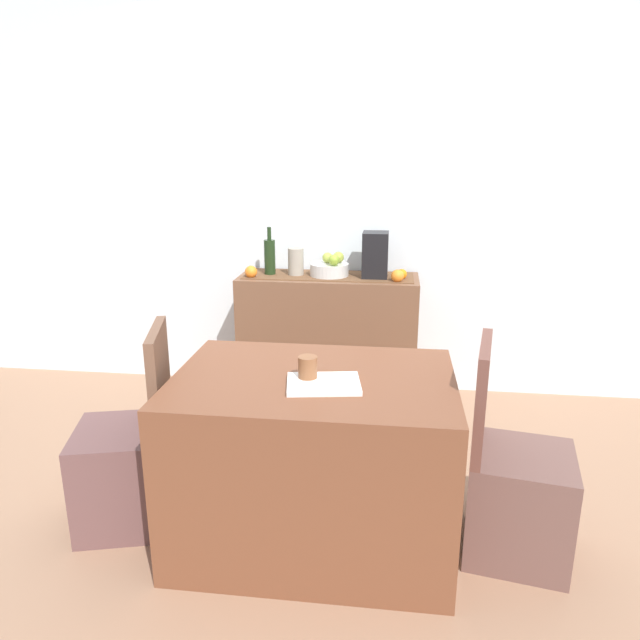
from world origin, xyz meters
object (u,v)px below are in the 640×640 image
(coffee_maker, at_px, (375,255))
(coffee_cup, at_px, (308,369))
(dining_table, at_px, (314,459))
(chair_by_corner, at_px, (515,494))
(wine_bottle, at_px, (270,256))
(ceramic_vase, at_px, (296,262))
(chair_near_window, at_px, (128,467))
(sideboard_console, at_px, (328,338))
(open_book, at_px, (324,384))
(fruit_bowl, at_px, (329,270))

(coffee_maker, height_order, coffee_cup, coffee_maker)
(dining_table, relative_size, coffee_cup, 10.88)
(coffee_cup, relative_size, chair_by_corner, 0.12)
(wine_bottle, relative_size, coffee_cup, 2.98)
(chair_by_corner, bearing_deg, ceramic_vase, 127.85)
(ceramic_vase, bearing_deg, chair_by_corner, -52.15)
(coffee_maker, bearing_deg, dining_table, -97.26)
(ceramic_vase, bearing_deg, chair_near_window, -109.12)
(ceramic_vase, distance_m, chair_by_corner, 1.98)
(sideboard_console, relative_size, wine_bottle, 3.71)
(wine_bottle, bearing_deg, sideboard_console, 0.00)
(wine_bottle, height_order, chair_by_corner, wine_bottle)
(sideboard_console, height_order, coffee_cup, coffee_cup)
(ceramic_vase, distance_m, open_book, 1.62)
(fruit_bowl, bearing_deg, sideboard_console, 180.00)
(open_book, relative_size, coffee_cup, 2.69)
(sideboard_console, relative_size, open_book, 4.10)
(ceramic_vase, bearing_deg, open_book, -76.77)
(wine_bottle, relative_size, chair_by_corner, 0.34)
(dining_table, bearing_deg, chair_near_window, 179.71)
(sideboard_console, relative_size, ceramic_vase, 6.50)
(coffee_maker, xyz_separation_m, ceramic_vase, (-0.51, 0.00, -0.06))
(fruit_bowl, xyz_separation_m, dining_table, (0.10, -1.48, -0.51))
(coffee_cup, bearing_deg, dining_table, 74.58)
(ceramic_vase, bearing_deg, wine_bottle, 180.00)
(fruit_bowl, height_order, coffee_maker, coffee_maker)
(ceramic_vase, bearing_deg, fruit_bowl, 0.00)
(dining_table, bearing_deg, fruit_bowl, 93.92)
(sideboard_console, bearing_deg, chair_by_corner, -57.63)
(coffee_maker, xyz_separation_m, chair_by_corner, (0.64, -1.48, -0.71))
(chair_near_window, relative_size, chair_by_corner, 1.00)
(sideboard_console, xyz_separation_m, coffee_maker, (0.30, 0.00, 0.56))
(wine_bottle, bearing_deg, chair_near_window, -103.05)
(sideboard_console, distance_m, chair_by_corner, 1.76)
(wine_bottle, relative_size, dining_table, 0.27)
(coffee_cup, bearing_deg, ceramic_vase, 101.15)
(open_book, bearing_deg, dining_table, 110.03)
(dining_table, height_order, coffee_cup, coffee_cup)
(sideboard_console, relative_size, chair_by_corner, 1.28)
(sideboard_console, distance_m, dining_table, 1.48)
(dining_table, bearing_deg, coffee_maker, 82.74)
(chair_near_window, xyz_separation_m, chair_by_corner, (1.66, -0.00, 0.00))
(wine_bottle, height_order, coffee_maker, wine_bottle)
(ceramic_vase, relative_size, chair_by_corner, 0.20)
(coffee_maker, relative_size, ceramic_vase, 1.64)
(coffee_cup, bearing_deg, fruit_bowl, 93.20)
(coffee_maker, bearing_deg, open_book, -94.98)
(ceramic_vase, distance_m, chair_near_window, 1.69)
(ceramic_vase, xyz_separation_m, dining_table, (0.32, -1.48, -0.55))
(ceramic_vase, xyz_separation_m, open_book, (0.37, -1.57, -0.17))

